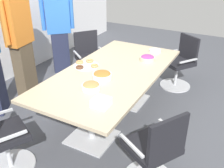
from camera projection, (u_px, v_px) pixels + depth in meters
name	position (u px, v px, depth m)	size (l,w,h in m)	color
ground_plane	(112.00, 117.00, 3.81)	(10.00, 10.00, 0.01)	#4C4F56
conference_table	(112.00, 79.00, 3.52)	(2.40, 1.20, 0.75)	#CCB793
office_chair_0	(0.00, 140.00, 2.71)	(0.72, 0.72, 0.91)	silver
office_chair_1	(154.00, 154.00, 2.54)	(0.74, 0.74, 0.91)	silver
office_chair_2	(180.00, 65.00, 4.52)	(0.75, 0.75, 0.91)	silver
office_chair_3	(90.00, 60.00, 4.70)	(0.76, 0.76, 0.91)	silver
person_standing_2	(20.00, 38.00, 4.00)	(0.62, 0.28, 1.86)	brown
person_standing_3	(59.00, 29.00, 4.89)	(0.48, 0.49, 1.68)	#232842
snack_bowl_pretzels	(102.00, 75.00, 3.23)	(0.25, 0.25, 0.10)	white
snack_bowl_cookies	(91.00, 86.00, 2.98)	(0.22, 0.22, 0.09)	white
snack_bowl_candy_mix	(147.00, 58.00, 3.76)	(0.22, 0.22, 0.09)	beige
donut_platter	(86.00, 65.00, 3.60)	(0.36, 0.36, 0.04)	white
plate_stack	(155.00, 51.00, 4.10)	(0.19, 0.19, 0.04)	white
napkin_pile	(101.00, 102.00, 2.65)	(0.17, 0.17, 0.09)	white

